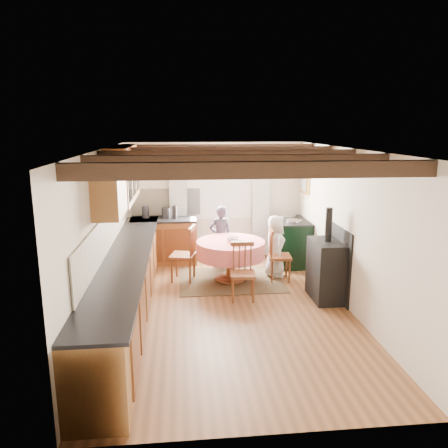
{
  "coord_description": "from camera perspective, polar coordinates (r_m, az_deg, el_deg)",
  "views": [
    {
      "loc": [
        -0.69,
        -6.08,
        2.72
      ],
      "look_at": [
        0.0,
        0.8,
        1.15
      ],
      "focal_mm": 34.75,
      "sensor_mm": 36.0,
      "label": 1
    }
  ],
  "objects": [
    {
      "name": "wall_plate",
      "position": [
        9.03,
        5.45,
        6.25
      ],
      "size": [
        0.3,
        0.02,
        0.3
      ],
      "primitive_type": "cylinder",
      "rotation": [
        1.57,
        0.0,
        0.0
      ],
      "color": "silver",
      "rests_on": "wall_back"
    },
    {
      "name": "base_cabinet_left",
      "position": [
        6.54,
        -12.59,
        -7.93
      ],
      "size": [
        0.6,
        5.3,
        0.88
      ],
      "primitive_type": "cube",
      "color": "brown",
      "rests_on": "floor"
    },
    {
      "name": "wall_cabinet_solid",
      "position": [
        5.91,
        -14.86,
        4.39
      ],
      "size": [
        0.34,
        0.9,
        0.7
      ],
      "primitive_type": "cube",
      "color": "brown",
      "rests_on": "wall_left"
    },
    {
      "name": "dining_table",
      "position": [
        7.75,
        0.87,
        -4.88
      ],
      "size": [
        1.21,
        1.21,
        0.73
      ],
      "primitive_type": null,
      "color": "#EF7570",
      "rests_on": "floor"
    },
    {
      "name": "canister_slim",
      "position": [
        8.62,
        -6.51,
        1.55
      ],
      "size": [
        0.09,
        0.09,
        0.26
      ],
      "primitive_type": "cylinder",
      "color": "#262628",
      "rests_on": "worktop_back"
    },
    {
      "name": "chair_near",
      "position": [
        6.9,
        2.48,
        -6.34
      ],
      "size": [
        0.43,
        0.44,
        0.92
      ],
      "primitive_type": null,
      "rotation": [
        0.0,
        0.0,
        -0.08
      ],
      "color": "brown",
      "rests_on": "floor"
    },
    {
      "name": "child_right",
      "position": [
        7.99,
        6.75,
        -2.9
      ],
      "size": [
        0.37,
        0.57,
        1.14
      ],
      "primitive_type": "imported",
      "rotation": [
        0.0,
        0.0,
        1.55
      ],
      "color": "silver",
      "rests_on": "floor"
    },
    {
      "name": "wall_cabinet_glass",
      "position": [
        7.38,
        -13.1,
        6.47
      ],
      "size": [
        0.34,
        1.8,
        0.9
      ],
      "primitive_type": "cube",
      "color": "brown",
      "rests_on": "wall_left"
    },
    {
      "name": "bowl_a",
      "position": [
        7.43,
        1.86,
        -2.52
      ],
      "size": [
        0.31,
        0.31,
        0.05
      ],
      "primitive_type": "imported",
      "rotation": [
        0.0,
        0.0,
        5.74
      ],
      "color": "silver",
      "rests_on": "dining_table"
    },
    {
      "name": "curtain_rod",
      "position": [
        8.78,
        -0.57,
        9.4
      ],
      "size": [
        2.0,
        0.03,
        0.03
      ],
      "primitive_type": "cylinder",
      "rotation": [
        0.0,
        1.57,
        0.0
      ],
      "color": "black",
      "rests_on": "wall_back"
    },
    {
      "name": "base_cabinet_back",
      "position": [
        8.83,
        -7.88,
        -2.28
      ],
      "size": [
        1.3,
        0.6,
        0.88
      ],
      "primitive_type": "cube",
      "color": "brown",
      "rests_on": "floor"
    },
    {
      "name": "cast_iron_stove",
      "position": [
        7.03,
        13.39,
        -3.89
      ],
      "size": [
        0.45,
        0.74,
        1.49
      ],
      "primitive_type": null,
      "color": "black",
      "rests_on": "floor"
    },
    {
      "name": "beam_d",
      "position": [
        7.12,
        -0.16,
        9.5
      ],
      "size": [
        3.6,
        0.16,
        0.16
      ],
      "primitive_type": "cube",
      "color": "#351F14",
      "rests_on": "ceiling"
    },
    {
      "name": "canister_wide",
      "position": [
        8.73,
        -7.62,
        1.46
      ],
      "size": [
        0.18,
        0.18,
        0.2
      ],
      "primitive_type": "cylinder",
      "color": "#262628",
      "rests_on": "worktop_back"
    },
    {
      "name": "worktop_back",
      "position": [
        8.71,
        -7.98,
        0.61
      ],
      "size": [
        1.3,
        0.64,
        0.04
      ],
      "primitive_type": "cube",
      "color": "black",
      "rests_on": "base_cabinet_back"
    },
    {
      "name": "wall_left",
      "position": [
        6.36,
        -15.6,
        -1.51
      ],
      "size": [
        0.0,
        5.5,
        2.4
      ],
      "primitive_type": "cube",
      "color": "silver",
      "rests_on": "ground"
    },
    {
      "name": "curtain_right",
      "position": [
        9.03,
        4.83,
        2.41
      ],
      "size": [
        0.35,
        0.1,
        2.1
      ],
      "primitive_type": "cube",
      "color": "#B3B4B3",
      "rests_on": "wall_back"
    },
    {
      "name": "beam_e",
      "position": [
        8.12,
        -0.86,
        9.9
      ],
      "size": [
        3.6,
        0.16,
        0.16
      ],
      "primitive_type": "cube",
      "color": "#351F14",
      "rests_on": "ceiling"
    },
    {
      "name": "window_pane",
      "position": [
        8.92,
        -0.61,
        5.59
      ],
      "size": [
        1.2,
        0.01,
        1.4
      ],
      "primitive_type": "cube",
      "color": "white",
      "rests_on": "wall_back"
    },
    {
      "name": "beam_a",
      "position": [
        4.16,
        3.9,
        7.1
      ],
      "size": [
        3.6,
        0.16,
        0.16
      ],
      "primitive_type": "cube",
      "color": "#351F14",
      "rests_on": "ceiling"
    },
    {
      "name": "chair_right",
      "position": [
        7.82,
        7.35,
        -4.02
      ],
      "size": [
        0.45,
        0.44,
        0.94
      ],
      "primitive_type": null,
      "rotation": [
        0.0,
        0.0,
        1.49
      ],
      "color": "brown",
      "rests_on": "floor"
    },
    {
      "name": "worktop_left",
      "position": [
        6.39,
        -12.61,
        -4.06
      ],
      "size": [
        0.64,
        5.3,
        0.04
      ],
      "primitive_type": "cube",
      "color": "black",
      "rests_on": "base_cabinet_left"
    },
    {
      "name": "splash_back",
      "position": [
        8.94,
        -7.65,
        2.9
      ],
      "size": [
        1.4,
        0.02,
        0.55
      ],
      "primitive_type": "cube",
      "color": "beige",
      "rests_on": "wall_back"
    },
    {
      "name": "ceiling",
      "position": [
        6.13,
        0.76,
        9.8
      ],
      "size": [
        3.6,
        5.5,
        0.0
      ],
      "primitive_type": "cube",
      "color": "white",
      "rests_on": "ground"
    },
    {
      "name": "wall_picture",
      "position": [
        8.79,
        10.61,
        5.92
      ],
      "size": [
        0.04,
        0.5,
        0.6
      ],
      "primitive_type": "cube",
      "color": "gold",
      "rests_on": "wall_right"
    },
    {
      "name": "wall_right",
      "position": [
        6.74,
        16.11,
        -0.74
      ],
      "size": [
        0.0,
        5.5,
        2.4
      ],
      "primitive_type": "cube",
      "color": "silver",
      "rests_on": "ground"
    },
    {
      "name": "rug",
      "position": [
        7.87,
        0.86,
        -7.38
      ],
      "size": [
        1.84,
        1.43,
        0.01
      ],
      "primitive_type": "cube",
      "color": "brown",
      "rests_on": "floor"
    },
    {
      "name": "bowl_b",
      "position": [
        7.65,
        1.11,
        -2.02
      ],
      "size": [
        0.29,
        0.29,
        0.07
      ],
      "primitive_type": "imported",
      "rotation": [
        0.0,
        0.0,
        5.73
      ],
      "color": "silver",
      "rests_on": "dining_table"
    },
    {
      "name": "aga_range",
      "position": [
        8.78,
        8.71,
        -2.27
      ],
      "size": [
        0.64,
        1.0,
        0.92
      ],
      "primitive_type": null,
      "color": "black",
      "rests_on": "floor"
    },
    {
      "name": "window_frame",
      "position": [
        8.92,
        -0.61,
        5.58
      ],
      "size": [
        1.34,
        0.03,
        1.54
      ],
      "primitive_type": "cube",
      "color": "white",
      "rests_on": "wall_back"
    },
    {
      "name": "child_far",
      "position": [
        8.42,
        -0.47,
        -1.71
      ],
      "size": [
        0.5,
        0.39,
        1.23
      ],
      "primitive_type": "imported",
      "rotation": [
        0.0,
        0.0,
        3.38
      ],
      "color": "#39364A",
      "rests_on": "floor"
    },
    {
      "name": "cup",
      "position": [
        7.55,
        0.98,
        -2.15
      ],
      "size": [
        0.11,
        0.11,
        0.08
      ],
      "primitive_type": "imported",
      "rotation": [
        0.0,
        0.0,
        0.33
      ],
      "color": "silver",
      "rests_on": "dining_table"
    },
    {
      "name": "beam_b",
      "position": [
        5.14,
        2.03,
        8.21
      ],
      "size": [
        3.6,
        0.16,
        0.16
      ],
      "primitive_type": "cube",
      "color": "#351F14",
      "rests_on": "ceiling"
    },
    {
      "name": "wall_front",
      "position": [
        3.72,
        5.6,
        -11.36
      ],
      "size": [
        3.6,
        0.0,
        2.4
      ],
      "primitive_type": "cube",
      "color": "silver",
      "rests_on": "ground"
    },
    {
      "name": "wall_back",
      "position": [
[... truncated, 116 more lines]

